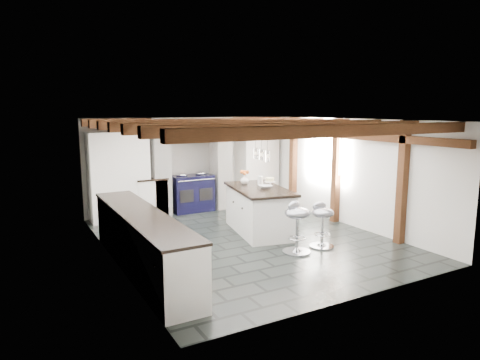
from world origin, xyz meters
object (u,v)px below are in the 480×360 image
range_cooker (192,192)px  kitchen_island (259,209)px  bar_stool_far (297,221)px  bar_stool_near (322,220)px

range_cooker → kitchen_island: size_ratio=0.49×
kitchen_island → bar_stool_far: kitchen_island is taller
range_cooker → kitchen_island: bearing=-78.3°
range_cooker → kitchen_island: 2.42m
kitchen_island → range_cooker: bearing=113.2°
range_cooker → bar_stool_far: bearing=-84.2°
range_cooker → bar_stool_near: 3.89m
range_cooker → kitchen_island: (0.49, -2.37, 0.01)m
bar_stool_far → range_cooker: bearing=76.6°
kitchen_island → bar_stool_far: (-0.10, -1.42, 0.09)m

